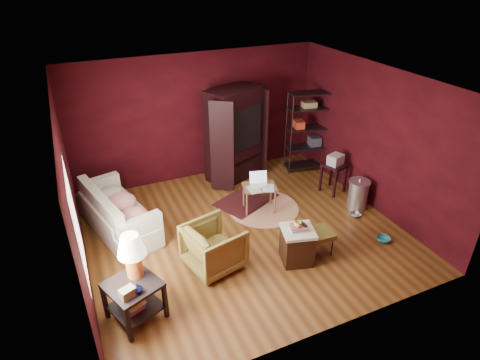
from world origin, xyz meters
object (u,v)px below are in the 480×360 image
(sofa, at_px, (116,211))
(side_table, at_px, (132,270))
(laptop_desk, at_px, (259,189))
(wire_shelving, at_px, (308,128))
(armchair, at_px, (214,245))
(hamper, at_px, (297,245))
(tv_armoire, at_px, (235,133))

(sofa, bearing_deg, side_table, 163.25)
(side_table, bearing_deg, laptop_desk, 31.57)
(wire_shelving, bearing_deg, armchair, -131.66)
(wire_shelving, bearing_deg, hamper, -112.55)
(laptop_desk, height_order, wire_shelving, wire_shelving)
(laptop_desk, distance_m, wire_shelving, 2.23)
(sofa, distance_m, laptop_desk, 2.73)
(tv_armoire, bearing_deg, hamper, -116.84)
(armchair, relative_size, hamper, 1.18)
(sofa, distance_m, armchair, 2.11)
(hamper, height_order, wire_shelving, wire_shelving)
(armchair, bearing_deg, sofa, 23.98)
(sofa, relative_size, armchair, 2.44)
(sofa, xyz_separation_m, hamper, (2.56, -2.12, -0.08))
(wire_shelving, bearing_deg, side_table, -135.94)
(side_table, height_order, laptop_desk, side_table)
(hamper, bearing_deg, sofa, 140.39)
(laptop_desk, bearing_deg, sofa, -174.95)
(armchair, xyz_separation_m, hamper, (1.29, -0.44, -0.10))
(hamper, bearing_deg, wire_shelving, 55.59)
(hamper, xyz_separation_m, tv_armoire, (0.24, 3.12, 0.76))
(hamper, bearing_deg, armchair, 161.40)
(armchair, distance_m, wire_shelving, 4.06)
(laptop_desk, bearing_deg, side_table, -133.10)
(side_table, height_order, hamper, side_table)
(laptop_desk, bearing_deg, armchair, -124.29)
(side_table, distance_m, tv_armoire, 4.31)
(armchair, relative_size, tv_armoire, 0.41)
(armchair, xyz_separation_m, laptop_desk, (1.41, 1.20, 0.07))
(armchair, height_order, hamper, armchair)
(armchair, xyz_separation_m, tv_armoire, (1.54, 2.69, 0.66))
(hamper, distance_m, laptop_desk, 1.65)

